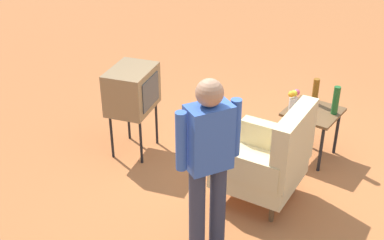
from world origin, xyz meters
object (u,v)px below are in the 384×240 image
at_px(side_table, 312,117).
at_px(bottle_tall_amber, 315,91).
at_px(tv_on_stand, 132,90).
at_px(soda_can_blue, 293,102).
at_px(flower_vase, 293,100).
at_px(bottle_wine_green, 336,100).
at_px(armchair, 270,159).
at_px(person_standing, 208,159).

relative_size(side_table, bottle_tall_amber, 1.93).
height_order(tv_on_stand, soda_can_blue, tv_on_stand).
distance_m(side_table, flower_vase, 0.34).
bearing_deg(side_table, bottle_wine_green, 108.81).
bearing_deg(tv_on_stand, soda_can_blue, 125.23).
bearing_deg(bottle_wine_green, armchair, -10.12).
bearing_deg(person_standing, side_table, 177.05).
relative_size(side_table, soda_can_blue, 4.76).
xyz_separation_m(soda_can_blue, flower_vase, (0.12, 0.05, 0.09)).
distance_m(person_standing, flower_vase, 1.77).
bearing_deg(person_standing, bottle_wine_green, 171.26).
xyz_separation_m(tv_on_stand, bottle_wine_green, (-1.15, 1.89, -0.04)).
distance_m(tv_on_stand, bottle_tall_amber, 2.05).
height_order(armchair, bottle_tall_amber, armchair).
relative_size(person_standing, bottle_tall_amber, 5.47).
height_order(person_standing, bottle_wine_green, person_standing).
relative_size(soda_can_blue, flower_vase, 0.46).
xyz_separation_m(person_standing, soda_can_blue, (-1.88, -0.13, -0.30)).
relative_size(person_standing, flower_vase, 6.19).
xyz_separation_m(tv_on_stand, bottle_tall_amber, (-1.25, 1.62, -0.05)).
bearing_deg(tv_on_stand, side_table, 122.62).
height_order(armchair, tv_on_stand, armchair).
bearing_deg(person_standing, armchair, 172.94).
relative_size(side_table, bottle_wine_green, 1.81).
xyz_separation_m(armchair, tv_on_stand, (0.05, -1.70, 0.28)).
relative_size(armchair, side_table, 1.83).
xyz_separation_m(armchair, person_standing, (0.90, -0.11, 0.44)).
xyz_separation_m(tv_on_stand, soda_can_blue, (-1.03, 1.46, -0.14)).
bearing_deg(armchair, flower_vase, -167.65).
distance_m(armchair, soda_can_blue, 1.02).
distance_m(armchair, bottle_tall_amber, 1.22).
xyz_separation_m(armchair, bottle_tall_amber, (-1.20, -0.08, 0.23)).
bearing_deg(side_table, bottle_tall_amber, -158.08).
relative_size(tv_on_stand, person_standing, 0.63).
xyz_separation_m(side_table, bottle_wine_green, (-0.07, 0.21, 0.24)).
bearing_deg(tv_on_stand, armchair, 91.84).
bearing_deg(bottle_tall_amber, side_table, 21.92).
bearing_deg(soda_can_blue, tv_on_stand, -54.77).
relative_size(armchair, flower_vase, 4.00).
height_order(bottle_tall_amber, soda_can_blue, bottle_tall_amber).
xyz_separation_m(bottle_wine_green, bottle_tall_amber, (-0.10, -0.28, -0.01)).
distance_m(tv_on_stand, person_standing, 1.81).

